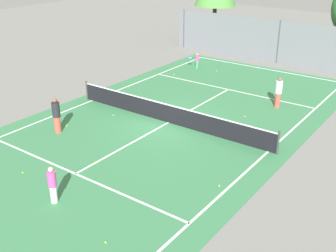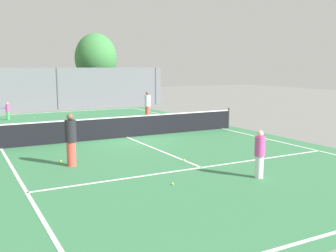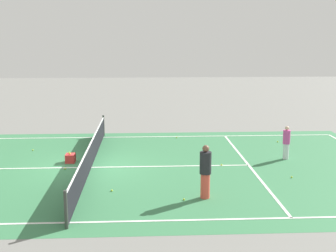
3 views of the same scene
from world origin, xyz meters
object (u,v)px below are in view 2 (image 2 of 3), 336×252
object	(u,v)px
tennis_ball_0	(71,146)
tennis_ball_6	(153,124)
tennis_ball_1	(267,140)
player_0	(7,111)
ball_crate	(135,129)
player_3	(260,154)
player_1	(148,105)
tennis_ball_2	(61,161)
tennis_ball_7	(115,134)
player_2	(71,139)
tennis_ball_3	(173,184)
tennis_ball_4	(34,117)
tennis_ball_5	(6,124)
tennis_ball_8	(184,160)

from	to	relation	value
tennis_ball_0	tennis_ball_6	bearing A→B (deg)	34.79
tennis_ball_0	tennis_ball_1	bearing A→B (deg)	-19.02
player_0	tennis_ball_1	size ratio (longest dim) A/B	16.58
ball_crate	player_3	bearing A→B (deg)	-89.59
player_1	tennis_ball_6	bearing A→B (deg)	-107.90
tennis_ball_2	tennis_ball_7	distance (m)	5.75
player_2	tennis_ball_6	xyz separation A→B (m)	(6.56, 7.10, -0.87)
tennis_ball_1	tennis_ball_2	bearing A→B (deg)	177.44
tennis_ball_6	player_2	bearing A→B (deg)	-132.74
tennis_ball_6	tennis_ball_7	bearing A→B (deg)	-147.09
player_0	tennis_ball_3	bearing A→B (deg)	-81.83
tennis_ball_1	tennis_ball_4	world-z (taller)	same
player_2	tennis_ball_7	size ratio (longest dim) A/B	26.86
player_3	tennis_ball_0	world-z (taller)	player_3
ball_crate	tennis_ball_1	distance (m)	6.45
tennis_ball_4	tennis_ball_5	distance (m)	3.13
player_0	tennis_ball_0	bearing A→B (deg)	-82.93
player_0	tennis_ball_8	xyz separation A→B (m)	(4.19, -14.56, -0.54)
ball_crate	tennis_ball_3	bearing A→B (deg)	-106.69
tennis_ball_7	tennis_ball_2	bearing A→B (deg)	-129.94
player_3	tennis_ball_6	bearing A→B (deg)	79.89
tennis_ball_4	tennis_ball_0	bearing A→B (deg)	-91.86
player_2	tennis_ball_4	distance (m)	13.57
ball_crate	tennis_ball_1	size ratio (longest dim) A/B	7.06
tennis_ball_1	tennis_ball_7	size ratio (longest dim) A/B	1.00
player_0	tennis_ball_8	world-z (taller)	player_0
player_3	ball_crate	xyz separation A→B (m)	(-0.07, 9.15, -0.56)
tennis_ball_3	player_3	bearing A→B (deg)	-12.54
ball_crate	tennis_ball_0	world-z (taller)	ball_crate
player_3	ball_crate	size ratio (longest dim) A/B	3.09
player_1	tennis_ball_5	bearing A→B (deg)	169.23
player_0	player_2	xyz separation A→B (m)	(0.49, -13.38, 0.33)
ball_crate	tennis_ball_7	size ratio (longest dim) A/B	7.06
player_3	tennis_ball_0	distance (m)	8.15
tennis_ball_3	tennis_ball_6	size ratio (longest dim) A/B	1.00
tennis_ball_0	tennis_ball_4	distance (m)	10.41
player_0	ball_crate	xyz separation A→B (m)	(4.99, -8.32, -0.39)
player_2	tennis_ball_8	size ratio (longest dim) A/B	26.86
tennis_ball_3	tennis_ball_0	bearing A→B (deg)	99.88
player_0	tennis_ball_4	bearing A→B (deg)	3.90
tennis_ball_7	player_0	bearing A→B (deg)	115.72
tennis_ball_4	player_1	bearing A→B (deg)	-32.59
tennis_ball_3	tennis_ball_4	bearing A→B (deg)	92.73
tennis_ball_3	tennis_ball_5	bearing A→B (deg)	100.89
tennis_ball_8	tennis_ball_5	bearing A→B (deg)	110.44
player_1	tennis_ball_7	bearing A→B (deg)	-131.21
tennis_ball_7	tennis_ball_6	bearing A→B (deg)	32.91
tennis_ball_0	tennis_ball_3	xyz separation A→B (m)	(1.15, -6.60, 0.00)
player_2	tennis_ball_6	size ratio (longest dim) A/B	26.86
tennis_ball_4	tennis_ball_8	size ratio (longest dim) A/B	1.00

